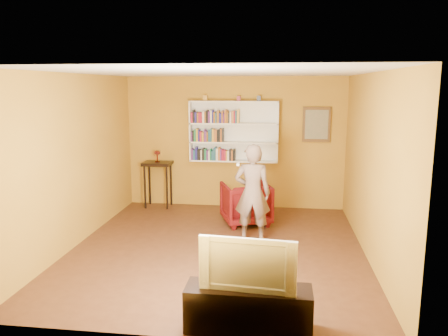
{
  "coord_description": "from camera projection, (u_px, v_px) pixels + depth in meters",
  "views": [
    {
      "loc": [
        0.93,
        -6.42,
        2.5
      ],
      "look_at": [
        0.01,
        0.75,
        1.14
      ],
      "focal_mm": 35.0,
      "sensor_mm": 36.0,
      "label": 1
    }
  ],
  "objects": [
    {
      "name": "ornament_left",
      "position": [
        205.0,
        98.0,
        8.78
      ],
      "size": [
        0.08,
        0.08,
        0.11
      ],
      "primitive_type": "cube",
      "color": "gold",
      "rests_on": "bookshelf"
    },
    {
      "name": "books_row_lower",
      "position": [
        213.0,
        154.0,
        8.92
      ],
      "size": [
        0.9,
        0.19,
        0.27
      ],
      "color": "#5D2A7E",
      "rests_on": "bookshelf"
    },
    {
      "name": "room_shell",
      "position": [
        217.0,
        185.0,
        6.65
      ],
      "size": [
        5.3,
        5.8,
        2.88
      ],
      "color": "#432515",
      "rests_on": "ground"
    },
    {
      "name": "game_remote",
      "position": [
        238.0,
        164.0,
        6.69
      ],
      "size": [
        0.04,
        0.15,
        0.04
      ],
      "primitive_type": "cube",
      "color": "white",
      "rests_on": "person"
    },
    {
      "name": "ruby_lustre",
      "position": [
        157.0,
        154.0,
        9.02
      ],
      "size": [
        0.15,
        0.15,
        0.24
      ],
      "color": "maroon",
      "rests_on": "console_table"
    },
    {
      "name": "books_row_upper",
      "position": [
        216.0,
        117.0,
        8.78
      ],
      "size": [
        0.97,
        0.19,
        0.27
      ],
      "color": "#AB1A37",
      "rests_on": "bookshelf"
    },
    {
      "name": "tv_cabinet",
      "position": [
        248.0,
        309.0,
        4.52
      ],
      "size": [
        1.3,
        0.39,
        0.47
      ],
      "primitive_type": "cube",
      "color": "black",
      "rests_on": "ground"
    },
    {
      "name": "framed_painting",
      "position": [
        317.0,
        124.0,
        8.7
      ],
      "size": [
        0.55,
        0.05,
        0.7
      ],
      "color": "#533617",
      "rests_on": "room_shell"
    },
    {
      "name": "ornament_centre",
      "position": [
        239.0,
        98.0,
        8.7
      ],
      "size": [
        0.07,
        0.07,
        0.1
      ],
      "primitive_type": "cube",
      "color": "#A23654",
      "rests_on": "bookshelf"
    },
    {
      "name": "person",
      "position": [
        252.0,
        193.0,
        7.04
      ],
      "size": [
        0.59,
        0.39,
        1.61
      ],
      "primitive_type": "imported",
      "rotation": [
        0.0,
        0.0,
        3.13
      ],
      "color": "#6C584F",
      "rests_on": "ground"
    },
    {
      "name": "armchair",
      "position": [
        246.0,
        203.0,
        8.03
      ],
      "size": [
        1.05,
        1.07,
        0.76
      ],
      "primitive_type": "imported",
      "rotation": [
        0.0,
        0.0,
        3.49
      ],
      "color": "#49050B",
      "rests_on": "ground"
    },
    {
      "name": "console_table",
      "position": [
        158.0,
        170.0,
        9.08
      ],
      "size": [
        0.58,
        0.45,
        0.95
      ],
      "color": "black",
      "rests_on": "ground"
    },
    {
      "name": "bookshelf",
      "position": [
        234.0,
        131.0,
        8.89
      ],
      "size": [
        1.8,
        0.29,
        1.23
      ],
      "color": "white",
      "rests_on": "room_shell"
    },
    {
      "name": "television",
      "position": [
        249.0,
        262.0,
        4.42
      ],
      "size": [
        0.99,
        0.21,
        0.57
      ],
      "primitive_type": "imported",
      "rotation": [
        0.0,
        0.0,
        -0.08
      ],
      "color": "black",
      "rests_on": "tv_cabinet"
    },
    {
      "name": "books_row_middle",
      "position": [
        208.0,
        136.0,
        8.87
      ],
      "size": [
        0.66,
        0.19,
        0.27
      ],
      "color": "#5D2A7E",
      "rests_on": "bookshelf"
    },
    {
      "name": "ornament_right",
      "position": [
        259.0,
        98.0,
        8.65
      ],
      "size": [
        0.08,
        0.08,
        0.1
      ],
      "primitive_type": "cube",
      "color": "#475377",
      "rests_on": "bookshelf"
    }
  ]
}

